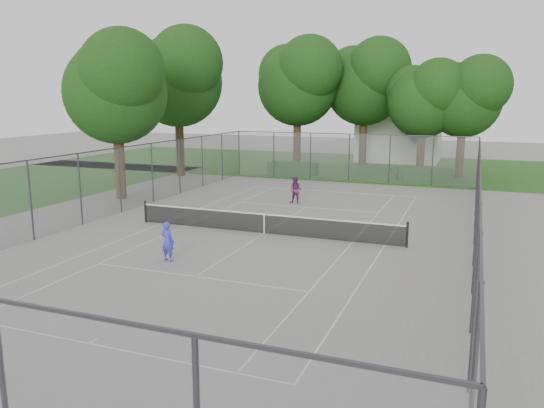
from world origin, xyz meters
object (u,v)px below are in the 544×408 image
(house, at_px, (400,122))
(tennis_net, at_px, (264,223))
(woman_player, at_px, (296,190))
(girl_player, at_px, (168,241))

(house, bearing_deg, tennis_net, -93.04)
(house, distance_m, woman_player, 24.45)
(tennis_net, height_order, woman_player, woman_player)
(house, height_order, girl_player, house)
(house, bearing_deg, woman_player, -96.13)
(girl_player, xyz_separation_m, woman_player, (0.95, 12.42, 0.02))
(house, xyz_separation_m, girl_player, (-3.54, -36.54, -3.06))
(tennis_net, relative_size, girl_player, 8.32)
(girl_player, bearing_deg, woman_player, -88.11)
(tennis_net, distance_m, girl_player, 5.50)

